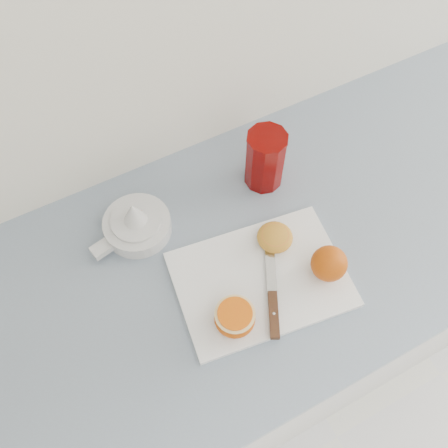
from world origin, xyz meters
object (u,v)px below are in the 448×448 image
Objects in this scene: half_orange at (235,318)px; red_tumbler at (265,161)px; cutting_board at (261,279)px; counter at (262,312)px; citrus_juicer at (136,224)px.

half_orange is 0.35m from red_tumbler.
red_tumbler is at bearing 58.78° from cutting_board.
counter is at bearing 41.96° from cutting_board.
half_orange is 0.54× the size of red_tumbler.
cutting_board is 0.25m from red_tumbler.
red_tumbler reaches higher than half_orange.
citrus_juicer is 0.30m from red_tumbler.
red_tumbler reaches higher than cutting_board.
citrus_juicer is (-0.08, 0.27, -0.01)m from half_orange.
half_orange reaches higher than counter.
red_tumbler is at bearing 70.76° from counter.
citrus_juicer reaches higher than cutting_board.
cutting_board is 0.28m from citrus_juicer.
red_tumbler is at bearing 50.82° from half_orange.
red_tumbler is (0.30, -0.01, 0.04)m from citrus_juicer.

